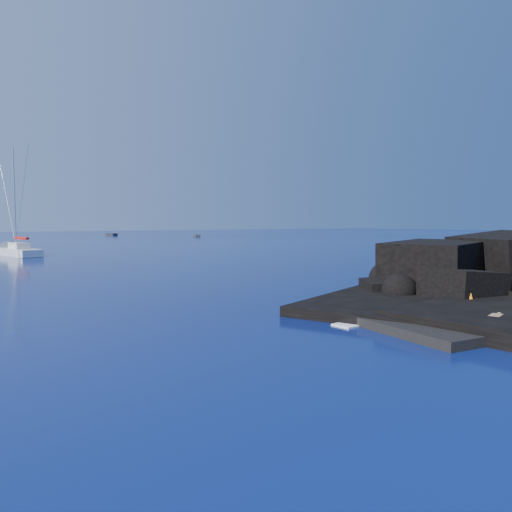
{
  "coord_description": "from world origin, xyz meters",
  "views": [
    {
      "loc": [
        -13.43,
        -11.26,
        4.07
      ],
      "look_at": [
        3.04,
        13.39,
        2.0
      ],
      "focal_mm": 35.0,
      "sensor_mm": 36.0,
      "label": 1
    }
  ],
  "objects_px": {
    "sunbather": "(496,318)",
    "distant_boat_a": "(112,235)",
    "sailboat": "(18,256)",
    "distant_boat_b": "(197,237)",
    "marker_cone": "(471,299)"
  },
  "relations": [
    {
      "from": "distant_boat_a",
      "to": "distant_boat_b",
      "type": "relative_size",
      "value": 1.14
    },
    {
      "from": "sunbather",
      "to": "distant_boat_a",
      "type": "xyz_separation_m",
      "value": [
        27.35,
        131.23,
        -0.53
      ]
    },
    {
      "from": "distant_boat_a",
      "to": "sailboat",
      "type": "bearing_deg",
      "value": -123.15
    },
    {
      "from": "marker_cone",
      "to": "distant_boat_b",
      "type": "height_order",
      "value": "marker_cone"
    },
    {
      "from": "sailboat",
      "to": "marker_cone",
      "type": "xyz_separation_m",
      "value": [
        10.87,
        -51.66,
        0.63
      ]
    },
    {
      "from": "distant_boat_a",
      "to": "sunbather",
      "type": "bearing_deg",
      "value": -110.09
    },
    {
      "from": "sailboat",
      "to": "distant_boat_b",
      "type": "relative_size",
      "value": 3.1
    },
    {
      "from": "sunbather",
      "to": "distant_boat_b",
      "type": "height_order",
      "value": "sunbather"
    },
    {
      "from": "sunbather",
      "to": "marker_cone",
      "type": "xyz_separation_m",
      "value": [
        2.68,
        2.74,
        0.1
      ]
    },
    {
      "from": "marker_cone",
      "to": "distant_boat_b",
      "type": "distance_m",
      "value": 111.96
    },
    {
      "from": "marker_cone",
      "to": "distant_boat_b",
      "type": "bearing_deg",
      "value": 69.23
    },
    {
      "from": "sailboat",
      "to": "sunbather",
      "type": "xyz_separation_m",
      "value": [
        8.2,
        -54.41,
        0.53
      ]
    },
    {
      "from": "sailboat",
      "to": "distant_boat_b",
      "type": "bearing_deg",
      "value": 35.59
    },
    {
      "from": "sailboat",
      "to": "distant_boat_b",
      "type": "xyz_separation_m",
      "value": [
        50.58,
        53.02,
        0.0
      ]
    },
    {
      "from": "marker_cone",
      "to": "sunbather",
      "type": "bearing_deg",
      "value": -134.28
    }
  ]
}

